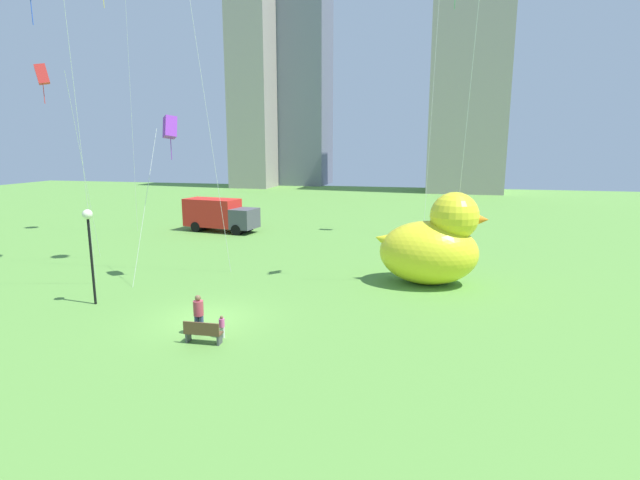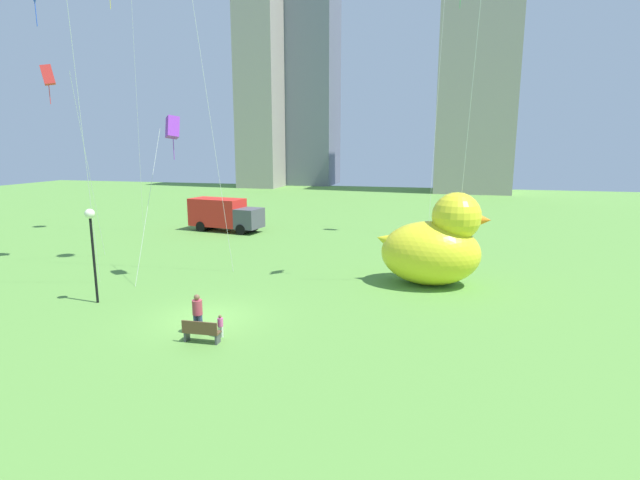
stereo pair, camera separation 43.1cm
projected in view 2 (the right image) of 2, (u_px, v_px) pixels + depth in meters
The scene contains 11 objects.
ground_plane at pixel (207, 319), 21.47m from camera, with size 140.00×140.00×0.00m, color #5A913C.
park_bench at pixel (201, 331), 18.78m from camera, with size 1.46×0.49×0.90m.
person_adult at pixel (198, 312), 19.62m from camera, with size 0.40×0.40×1.65m.
person_child at pixel (220, 325), 19.35m from camera, with size 0.22×0.22×0.91m.
giant_inflatable_duck at pixel (435, 246), 26.38m from camera, with size 6.11×3.92×5.07m.
lamppost at pixel (91, 232), 22.99m from camera, with size 0.46×0.46×4.57m.
box_truck at pixel (224, 215), 42.91m from camera, with size 6.81×3.32×2.85m.
city_skyline at pixel (373, 68), 82.95m from camera, with size 45.21×19.43×41.03m.
kite_red at pixel (48, 76), 29.52m from camera, with size 2.96×3.47×12.26m.
kite_blue at pixel (39, 6), 22.68m from camera, with size 2.70×2.58×15.27m.
kite_purple at pixel (172, 128), 26.04m from camera, with size 2.28×3.54×9.06m.
Camera 2 is at (9.83, -18.56, 7.52)m, focal length 27.45 mm.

